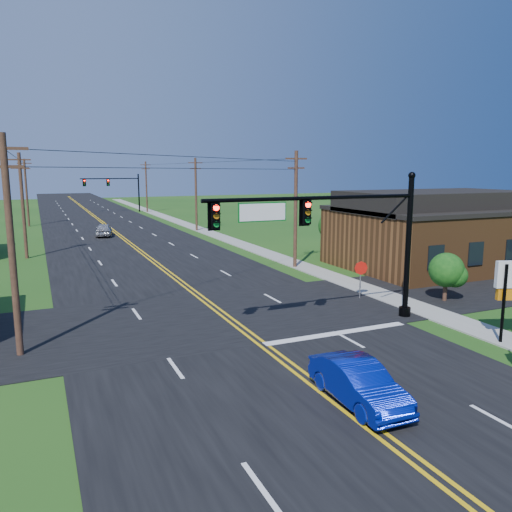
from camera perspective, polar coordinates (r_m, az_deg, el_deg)
name	(u,v)px	position (r m, az deg, el deg)	size (l,w,h in m)	color
ground	(352,418)	(16.48, 10.90, -17.76)	(260.00, 260.00, 0.00)	#1A4413
road_main	(114,233)	(62.94, -15.90, 2.58)	(16.00, 220.00, 0.04)	black
road_cross	(220,315)	(26.47, -4.10, -6.78)	(70.00, 10.00, 0.04)	black
sidewalk	(224,238)	(55.78, -3.68, 2.06)	(2.00, 160.00, 0.08)	gray
signal_mast_main	(334,230)	(23.85, 8.95, 2.90)	(11.30, 0.60, 7.48)	black
signal_mast_far	(114,187)	(92.86, -15.94, 7.61)	(10.98, 0.60, 7.48)	black
brick_building	(434,237)	(41.64, 19.66, 2.06)	(14.20, 11.20, 4.70)	brown
utility_pole_left_a	(11,243)	(22.11, -26.20, 1.38)	(1.80, 0.28, 9.00)	#342117
utility_pole_left_b	(23,204)	(47.00, -25.11, 5.43)	(1.80, 0.28, 9.00)	#342117
utility_pole_left_c	(26,191)	(73.97, -24.75, 6.74)	(1.80, 0.28, 9.00)	#342117
utility_pole_right_a	(296,207)	(38.63, 4.55, 5.57)	(1.80, 0.28, 9.00)	#342117
utility_pole_right_b	(196,193)	(62.70, -6.88, 7.17)	(1.80, 0.28, 9.00)	#342117
utility_pole_right_c	(146,186)	(91.79, -12.42, 7.84)	(1.80, 0.28, 9.00)	#342117
tree_right_back	(335,226)	(45.41, 9.02, 3.43)	(3.00, 3.00, 4.10)	#342117
shrub_corner	(446,270)	(30.87, 20.93, -1.52)	(2.00, 2.00, 2.86)	#342117
blue_car	(358,384)	(17.11, 11.60, -14.12)	(1.48, 4.24, 1.40)	#071899
distant_car	(104,230)	(59.79, -16.99, 2.85)	(1.75, 4.34, 1.48)	#A2A2A7
stop_sign	(361,272)	(30.09, 11.89, -1.79)	(0.78, 0.26, 2.26)	slate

